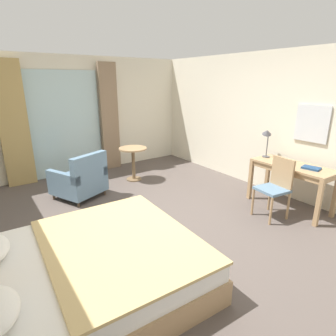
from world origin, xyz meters
TOP-DOWN VIEW (x-y plane):
  - ground at (0.00, 0.00)m, footprint 5.63×6.93m
  - wall_back at (0.00, 3.20)m, footprint 5.23×0.12m
  - wall_right at (2.56, 0.00)m, footprint 0.12×6.53m
  - balcony_glass_door at (-0.37, 3.12)m, footprint 1.53×0.02m
  - curtain_panel_left at (-1.36, 3.02)m, footprint 0.52×0.10m
  - curtain_panel_right at (0.62, 3.02)m, footprint 0.41×0.10m
  - bed at (-1.39, -0.70)m, footprint 2.28×1.92m
  - writing_desk at (2.09, -0.72)m, footprint 0.55×1.27m
  - desk_chair at (1.62, -0.77)m, footprint 0.45×0.45m
  - desk_lamp at (2.22, -0.10)m, footprint 0.27×0.26m
  - closed_book at (2.10, -1.01)m, footprint 0.23×0.28m
  - armchair_by_window at (-0.60, 1.66)m, footprint 0.98×0.99m
  - round_cafe_table at (0.63, 1.95)m, footprint 0.58×0.58m
  - wall_mirror at (2.48, -0.72)m, footprint 0.02×0.55m

SIDE VIEW (x-z plane):
  - ground at x=0.00m, z-range -0.10..0.00m
  - bed at x=-1.39m, z-range -0.22..0.72m
  - armchair_by_window at x=-0.60m, z-range -0.09..0.75m
  - round_cafe_table at x=0.63m, z-range 0.16..0.86m
  - desk_chair at x=1.62m, z-range 0.06..0.99m
  - writing_desk at x=2.09m, z-range 0.28..1.02m
  - closed_book at x=2.10m, z-range 0.75..0.78m
  - desk_lamp at x=2.22m, z-range 0.86..1.35m
  - balcony_glass_door at x=-0.37m, z-range 0.00..2.24m
  - curtain_panel_left at x=-1.36m, z-range 0.00..2.42m
  - curtain_panel_right at x=0.62m, z-range 0.00..2.42m
  - wall_back at x=0.00m, z-range 0.00..2.55m
  - wall_right at x=2.56m, z-range 0.00..2.55m
  - wall_mirror at x=2.48m, z-range 1.07..1.66m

